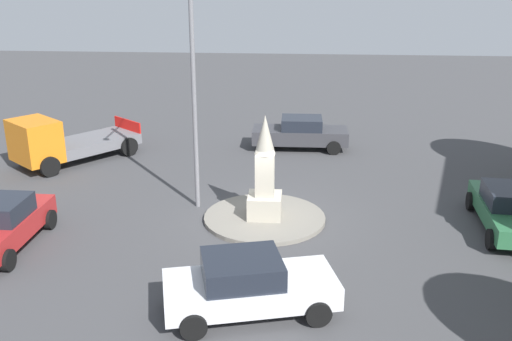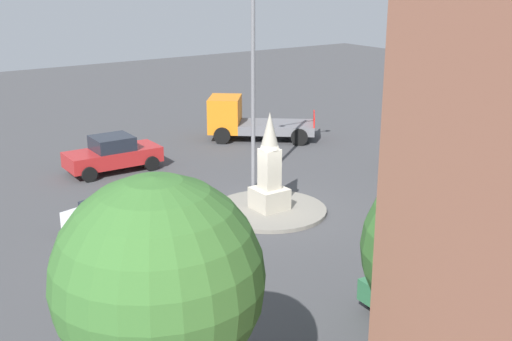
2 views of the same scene
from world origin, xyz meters
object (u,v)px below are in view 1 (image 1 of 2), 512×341
(monument, at_px, (265,178))
(streetlamp, at_px, (193,61))
(car_green_passing, at_px, (510,209))
(car_dark_grey_far_side, at_px, (300,133))
(truck_orange_parked_right, at_px, (61,142))
(car_white_waiting, at_px, (248,284))
(car_red_approaching, at_px, (2,224))

(monument, height_order, streetlamp, streetlamp)
(car_green_passing, xyz_separation_m, car_dark_grey_far_side, (-8.46, -6.84, 0.03))
(car_green_passing, relative_size, truck_orange_parked_right, 0.82)
(streetlamp, xyz_separation_m, car_green_passing, (1.16, 10.46, -4.45))
(truck_orange_parked_right, bearing_deg, car_green_passing, 72.61)
(streetlamp, height_order, car_white_waiting, streetlamp)
(streetlamp, bearing_deg, car_white_waiting, 20.18)
(streetlamp, bearing_deg, car_dark_grey_far_side, 153.61)
(car_white_waiting, bearing_deg, car_red_approaching, -110.71)
(streetlamp, distance_m, truck_orange_parked_right, 8.94)
(car_red_approaching, distance_m, car_dark_grey_far_side, 14.15)
(streetlamp, relative_size, car_white_waiting, 1.90)
(monument, height_order, car_green_passing, monument)
(monument, xyz_separation_m, streetlamp, (-1.00, -2.47, 3.67))
(car_green_passing, bearing_deg, monument, -91.14)
(car_green_passing, bearing_deg, car_dark_grey_far_side, -141.04)
(car_white_waiting, height_order, truck_orange_parked_right, truck_orange_parked_right)
(streetlamp, distance_m, car_dark_grey_far_side, 9.27)
(monument, xyz_separation_m, car_dark_grey_far_side, (-8.30, 1.15, -0.75))
(car_dark_grey_far_side, relative_size, truck_orange_parked_right, 0.81)
(car_green_passing, relative_size, car_dark_grey_far_side, 1.01)
(monument, height_order, truck_orange_parked_right, monument)
(streetlamp, relative_size, car_green_passing, 1.92)
(monument, bearing_deg, car_white_waiting, -0.53)
(truck_orange_parked_right, bearing_deg, streetlamp, 57.77)
(car_green_passing, distance_m, truck_orange_parked_right, 17.96)
(monument, bearing_deg, streetlamp, -112.01)
(car_red_approaching, bearing_deg, car_green_passing, 98.90)
(truck_orange_parked_right, bearing_deg, car_white_waiting, 40.14)
(car_green_passing, xyz_separation_m, truck_orange_parked_right, (-5.37, -17.14, 0.26))
(streetlamp, xyz_separation_m, car_dark_grey_far_side, (-7.30, 3.62, -4.42))
(monument, distance_m, car_red_approaching, 8.30)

